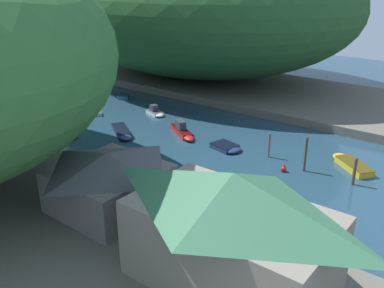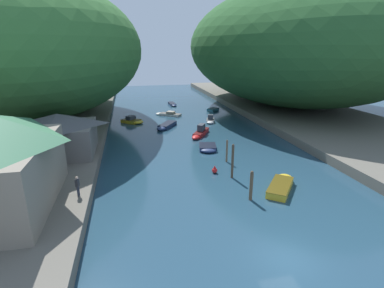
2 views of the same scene
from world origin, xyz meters
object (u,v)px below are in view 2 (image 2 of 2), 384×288
Objects in this scene: person_by_boathouse at (77,185)px; boat_white_cruiser at (214,109)px; boat_mid_channel at (208,148)px; person_on_quay at (85,142)px; boat_far_upstream at (133,121)px; boat_yellow_tender at (210,120)px; boat_navy_launch at (173,104)px; boat_open_rowboat at (166,126)px; boat_small_dinghy at (200,133)px; boat_near_quay at (281,185)px; boat_far_right_bank at (168,114)px; boathouse_shed at (59,133)px; channel_buoy_near at (215,170)px.

boat_white_cruiser is at bearing -15.38° from person_by_boathouse.
person_on_quay reaches higher than boat_mid_channel.
boat_mid_channel is 0.86× the size of boat_far_upstream.
person_by_boathouse reaches higher than boat_far_upstream.
person_by_boathouse is (-22.00, -36.88, 1.81)m from boat_white_cruiser.
boat_yellow_tender reaches higher than boat_mid_channel.
boat_open_rowboat is at bearing 74.75° from boat_navy_launch.
boat_near_quay is at bearing 130.61° from boat_small_dinghy.
boat_navy_launch is (-7.65, 8.01, -0.04)m from boat_white_cruiser.
person_by_boathouse is at bearing -73.39° from boat_white_cruiser.
person_on_quay is (-19.31, -14.85, 1.69)m from boat_yellow_tender.
boat_yellow_tender is at bearing -103.09° from boat_far_right_bank.
boat_small_dinghy is (18.10, 7.60, -3.00)m from boathouse_shed.
boat_yellow_tender is 0.68× the size of boat_far_right_bank.
boat_near_quay is 1.10× the size of boat_navy_launch.
boat_far_right_bank is at bearing 138.27° from boat_near_quay.
boat_yellow_tender reaches higher than boat_white_cruiser.
boat_far_right_bank is at bearing 167.83° from boat_far_upstream.
boathouse_shed is at bearing 53.42° from boat_small_dinghy.
boat_small_dinghy is (-7.34, -18.01, 0.20)m from boat_white_cruiser.
boat_small_dinghy is 1.06× the size of boat_far_right_bank.
boat_far_upstream reaches higher than channel_buoy_near.
person_by_boathouse reaches higher than boat_near_quay.
boat_white_cruiser is 18.63m from boat_far_upstream.
boathouse_shed is 19.86m from boat_small_dinghy.
boathouse_shed is 17.79m from boat_mid_channel.
channel_buoy_near is at bearing 84.16° from boat_navy_launch.
boat_yellow_tender is at bearing -94.14° from boat_mid_channel.
boat_small_dinghy is at bearing -82.66° from boat_mid_channel.
boat_open_rowboat is 16.87m from person_on_quay.
boat_yellow_tender reaches higher than boat_open_rowboat.
boat_far_upstream is 0.90× the size of boat_navy_launch.
boat_yellow_tender is 2.10× the size of person_by_boathouse.
boathouse_shed is at bearing 157.83° from channel_buoy_near.
boat_yellow_tender is at bearing -84.96° from boat_small_dinghy.
boathouse_shed is at bearing 32.43° from person_by_boathouse.
boat_white_cruiser is 1.95× the size of person_on_quay.
boat_far_right_bank is at bearing -28.37° from person_on_quay.
channel_buoy_near is at bearing 60.04° from boat_far_upstream.
boat_small_dinghy reaches higher than boat_open_rowboat.
boat_navy_launch is 2.85× the size of person_on_quay.
boat_far_right_bank is (1.67, 9.70, -0.06)m from boat_open_rowboat.
boat_small_dinghy is 26.02m from boat_navy_launch.
boathouse_shed is 1.55× the size of boat_far_right_bank.
boat_far_upstream is (-13.47, 2.57, -0.02)m from boat_yellow_tender.
person_by_boathouse is (-14.05, -12.03, 1.80)m from boat_mid_channel.
channel_buoy_near is at bearing 113.34° from boat_small_dinghy.
person_by_boathouse reaches higher than boat_yellow_tender.
channel_buoy_near is (16.28, -6.63, -3.14)m from boathouse_shed.
boat_far_upstream is (-9.69, 10.46, -0.11)m from boat_small_dinghy.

